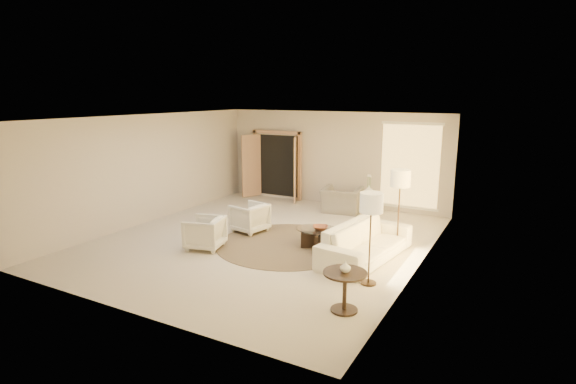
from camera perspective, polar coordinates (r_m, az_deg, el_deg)
The scene contains 18 objects.
room at distance 10.08m, azimuth -3.08°, elevation 1.46°, with size 7.04×8.04×2.83m.
windows_right at distance 8.92m, azimuth 16.52°, elevation -0.79°, with size 0.10×6.40×2.40m, color #FDCC65, non-canonical shape.
window_back_corner at distance 12.86m, azimuth 15.19°, elevation 3.19°, with size 1.70×0.10×2.40m, color #FDCC65, non-canonical shape.
curtains_right at distance 9.80m, azimuth 17.34°, elevation 0.01°, with size 0.06×5.20×2.60m, color #CFB390, non-canonical shape.
french_doors at distance 14.33m, azimuth -1.55°, elevation 3.37°, with size 1.95×0.66×2.16m.
area_rug at distance 10.12m, azimuth -0.18°, elevation -6.64°, with size 3.16×3.16×0.01m, color #3A2C1F.
sofa at distance 9.31m, azimuth 9.88°, elevation -6.22°, with size 2.49×0.97×0.73m, color white.
armchair_left at distance 10.99m, azimuth -4.92°, elevation -3.07°, with size 0.75×0.70×0.77m, color white.
armchair_right at distance 9.94m, azimuth -10.53°, elevation -4.93°, with size 0.75×0.70×0.77m, color white.
accent_chair at distance 12.81m, azimuth 6.86°, elevation -0.50°, with size 1.08×0.70×0.94m, color gray.
coffee_table at distance 9.86m, azimuth 4.12°, elevation -5.64°, with size 1.48×1.48×0.42m.
end_table at distance 7.08m, azimuth 7.23°, elevation -11.56°, with size 0.68×0.68×0.64m.
side_table at distance 12.79m, azimuth 10.18°, elevation -1.30°, with size 0.46×0.46×0.54m.
floor_lamp_near at distance 9.74m, azimuth 14.07°, elevation 1.25°, with size 0.42×0.42×1.75m.
floor_lamp_far at distance 7.81m, azimuth 10.54°, elevation -1.87°, with size 0.40×0.40×1.66m.
bowl at distance 9.80m, azimuth 4.14°, elevation -4.54°, with size 0.34×0.34×0.08m, color brown.
end_vase at distance 6.98m, azimuth 7.30°, elevation -9.43°, with size 0.17×0.17×0.17m, color white.
side_vase at distance 12.72m, azimuth 10.24°, elevation 0.21°, with size 0.26×0.26×0.27m, color white.
Camera 1 is at (5.20, -8.43, 3.30)m, focal length 28.00 mm.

